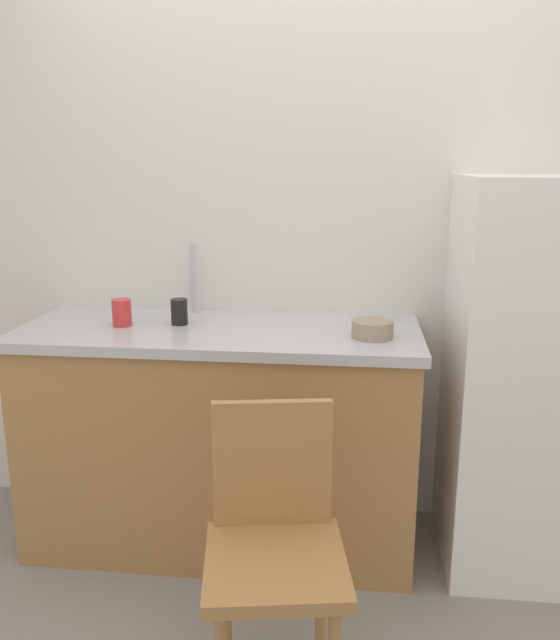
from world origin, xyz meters
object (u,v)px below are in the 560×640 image
object	(u,v)px
refrigerator	(521,379)
cup_black	(179,312)
chair	(274,543)
cup_red	(122,313)
terracotta_bowl	(373,329)

from	to	relation	value
refrigerator	cup_black	size ratio (longest dim) A/B	14.63
chair	cup_red	world-z (taller)	cup_red
cup_red	cup_black	size ratio (longest dim) A/B	1.03
chair	terracotta_bowl	world-z (taller)	terracotta_bowl
terracotta_bowl	cup_black	bearing A→B (deg)	171.73
cup_red	cup_black	distance (m)	0.23
cup_black	terracotta_bowl	bearing A→B (deg)	-8.27
cup_red	refrigerator	bearing A→B (deg)	0.71
chair	cup_red	bearing A→B (deg)	122.81
cup_black	chair	bearing A→B (deg)	-59.29
cup_red	cup_black	bearing A→B (deg)	12.08
cup_black	refrigerator	bearing A→B (deg)	-1.20
terracotta_bowl	refrigerator	bearing A→B (deg)	8.29
terracotta_bowl	cup_red	bearing A→B (deg)	176.30
refrigerator	cup_black	bearing A→B (deg)	178.80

